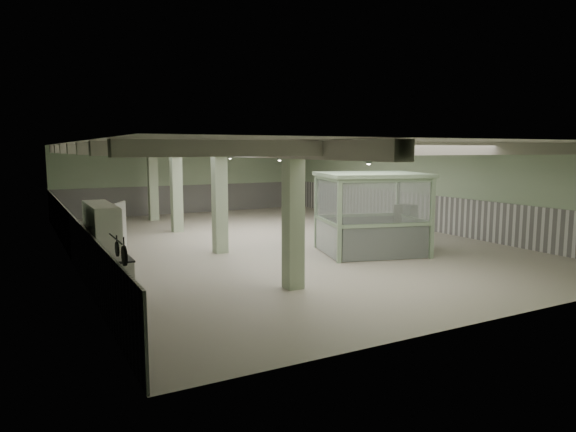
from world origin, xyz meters
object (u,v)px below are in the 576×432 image
walkin_cooler (103,249)px  filing_cabinet (405,225)px  prep_counter (100,262)px  guard_booth (372,199)px

walkin_cooler → filing_cabinet: 10.44m
filing_cabinet → prep_counter: bearing=161.9°
prep_counter → guard_booth: (8.41, -0.57, 1.32)m
prep_counter → walkin_cooler: (-0.08, -1.18, 0.55)m
walkin_cooler → filing_cabinet: walkin_cooler is taller
filing_cabinet → walkin_cooler: bearing=168.4°
walkin_cooler → guard_booth: 8.55m
guard_booth → filing_cabinet: size_ratio=2.67×
prep_counter → guard_booth: size_ratio=1.22×
filing_cabinet → guard_booth: bearing=176.6°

